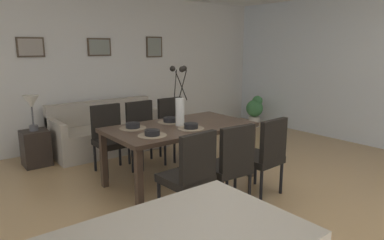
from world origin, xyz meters
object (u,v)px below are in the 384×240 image
(framed_picture_center, at_px, (99,47))
(potted_plant, at_px, (255,110))
(dining_chair_mid_left, at_px, (265,153))
(bowl_near_right, at_px, (133,125))
(bowl_near_left, at_px, (152,132))
(framed_picture_left, at_px, (31,47))
(framed_picture_right, at_px, (154,47))
(table_lamp, at_px, (31,105))
(sofa, at_px, (109,133))
(dining_chair_near_left, at_px, (190,172))
(dining_table, at_px, (180,131))
(dining_chair_far_left, at_px, (230,162))
(dining_chair_near_right, at_px, (110,135))
(side_table, at_px, (36,148))
(centerpiece_vase, at_px, (180,103))
(bowl_far_left, at_px, (191,125))
(bowl_far_right, at_px, (170,119))
(dining_chair_far_right, at_px, (144,130))
(dining_chair_mid_right, at_px, (174,125))

(framed_picture_center, distance_m, potted_plant, 3.47)
(dining_chair_mid_left, xyz_separation_m, bowl_near_right, (-1.06, 1.15, 0.27))
(bowl_near_left, xyz_separation_m, framed_picture_center, (0.54, 2.58, 0.91))
(framed_picture_left, xyz_separation_m, framed_picture_right, (2.21, -0.00, 0.00))
(table_lamp, relative_size, potted_plant, 0.76)
(sofa, bearing_deg, dining_chair_near_left, -98.13)
(dining_table, distance_m, dining_chair_far_left, 0.93)
(dining_chair_near_right, distance_m, side_table, 1.19)
(table_lamp, distance_m, framed_picture_center, 1.63)
(dining_chair_mid_left, height_order, table_lamp, table_lamp)
(framed_picture_left, bearing_deg, potted_plant, -10.82)
(dining_chair_near_left, height_order, side_table, dining_chair_near_left)
(dining_chair_mid_left, bearing_deg, centerpiece_vase, 119.10)
(bowl_near_left, relative_size, potted_plant, 0.25)
(bowl_far_left, bearing_deg, sofa, 93.45)
(framed_picture_left, distance_m, potted_plant, 4.49)
(dining_chair_far_left, relative_size, framed_picture_left, 2.30)
(framed_picture_left, bearing_deg, dining_chair_mid_left, -63.70)
(sofa, bearing_deg, bowl_near_left, -101.16)
(centerpiece_vase, bearing_deg, bowl_far_right, 90.24)
(dining_chair_far_right, bearing_deg, dining_chair_mid_right, 1.04)
(bowl_far_left, distance_m, table_lamp, 2.40)
(bowl_far_left, xyz_separation_m, bowl_far_right, (0.00, 0.45, 0.00))
(dining_chair_far_left, relative_size, bowl_near_left, 5.41)
(bowl_near_right, bearing_deg, side_table, 115.82)
(dining_chair_near_left, distance_m, framed_picture_left, 3.50)
(bowl_near_left, relative_size, sofa, 0.09)
(dining_chair_far_right, height_order, centerpiece_vase, centerpiece_vase)
(dining_table, bearing_deg, framed_picture_left, 115.11)
(dining_chair_mid_left, height_order, potted_plant, dining_chair_mid_left)
(dining_table, relative_size, centerpiece_vase, 2.45)
(side_table, relative_size, framed_picture_right, 1.35)
(dining_chair_near_right, bearing_deg, side_table, 131.68)
(dining_chair_far_right, xyz_separation_m, potted_plant, (3.12, 0.65, -0.14))
(bowl_near_left, height_order, framed_picture_left, framed_picture_left)
(bowl_far_right, xyz_separation_m, framed_picture_right, (1.10, 2.13, 0.91))
(dining_chair_mid_left, bearing_deg, potted_plant, 43.78)
(dining_table, bearing_deg, framed_picture_center, 90.00)
(dining_chair_mid_right, distance_m, sofa, 1.20)
(dining_table, height_order, framed_picture_right, framed_picture_right)
(table_lamp, xyz_separation_m, framed_picture_center, (1.30, 0.57, 0.80))
(dining_table, distance_m, dining_chair_mid_left, 1.08)
(bowl_far_left, xyz_separation_m, potted_plant, (3.11, 1.77, -0.41))
(dining_chair_mid_right, distance_m, bowl_far_left, 1.28)
(sofa, bearing_deg, framed_picture_right, 21.40)
(dining_chair_far_left, bearing_deg, bowl_near_left, 127.47)
(dining_chair_far_right, height_order, bowl_near_right, dining_chair_far_right)
(dining_chair_near_right, bearing_deg, dining_chair_far_right, -2.92)
(bowl_far_left, relative_size, framed_picture_right, 0.44)
(dining_chair_mid_right, bearing_deg, framed_picture_left, 138.58)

